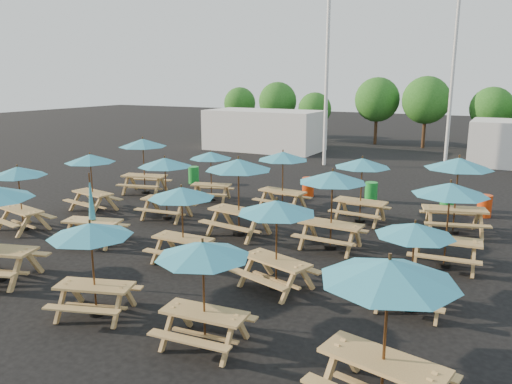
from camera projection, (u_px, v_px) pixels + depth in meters
The scene contains 33 objects.
ground at pixel (235, 233), 16.53m from camera, with size 120.00×120.00×0.00m, color black.
picnic_unit_1 at pixel (18, 175), 16.46m from camera, with size 2.16×2.16×2.20m.
picnic_unit_2 at pixel (90, 162), 18.90m from camera, with size 2.19×2.19×2.23m.
picnic_unit_3 at pixel (143, 146), 21.80m from camera, with size 2.53×2.53×2.46m.
picnic_unit_5 at pixel (92, 215), 15.33m from camera, with size 2.10×1.94×2.24m.
picnic_unit_6 at pixel (165, 166), 17.82m from camera, with size 2.13×2.13×2.27m.
picnic_unit_7 at pixel (211, 158), 20.57m from camera, with size 2.17×2.17×2.08m.
picnic_unit_8 at pixel (91, 236), 10.46m from camera, with size 2.24×2.24×2.10m.
picnic_unit_9 at pixel (182, 197), 13.55m from camera, with size 1.86×1.86×2.16m.
picnic_unit_10 at pixel (238, 169), 15.87m from camera, with size 2.41×2.41×2.55m.
picnic_unit_11 at pixel (283, 160), 19.03m from camera, with size 2.17×2.17×2.31m.
picnic_unit_12 at pixel (203, 256), 9.22m from camera, with size 1.93×1.93×2.11m.
picnic_unit_13 at pixel (277, 212), 11.79m from camera, with size 2.36×2.36×2.24m.
picnic_unit_14 at pixel (332, 182), 14.62m from camera, with size 2.09×2.09×2.39m.
picnic_unit_15 at pixel (362, 167), 17.42m from camera, with size 2.07×2.07×2.32m.
picnic_unit_16 at pixel (389, 280), 7.36m from camera, with size 2.45×2.45×2.47m.
picnic_unit_17 at pixel (415, 235), 10.70m from camera, with size 1.76×1.76×2.03m.
picnic_unit_18 at pixel (450, 194), 13.18m from camera, with size 2.17×2.17×2.36m.
picnic_unit_19 at pixel (458, 168), 16.06m from camera, with size 2.67×2.67×2.55m.
waste_bin_0 at pixel (194, 175), 24.28m from camera, with size 0.51×0.51×0.82m, color green.
waste_bin_1 at pixel (308, 187), 21.63m from camera, with size 0.51×0.51×0.82m, color red.
waste_bin_2 at pixel (371, 192), 20.66m from camera, with size 0.51×0.51×0.82m, color green.
waste_bin_3 at pixel (447, 200), 19.36m from camera, with size 0.51×0.51×0.82m, color green.
waste_bin_4 at pixel (484, 206), 18.42m from camera, with size 0.51×0.51×0.82m, color red.
mast_0 at pixel (327, 60), 28.18m from camera, with size 0.20×0.20×12.00m, color silver.
mast_1 at pixel (454, 59), 26.97m from camera, with size 0.20×0.20×12.00m, color silver.
event_tent_0 at pixel (264, 130), 35.38m from camera, with size 8.00×4.00×2.80m, color silver.
tree_0 at pixel (240, 103), 44.06m from camera, with size 2.80×2.80×4.24m.
tree_1 at pixel (278, 101), 40.87m from camera, with size 3.11×3.11×4.72m.
tree_2 at pixel (315, 109), 39.26m from camera, with size 2.59×2.59×3.93m.
tree_3 at pixel (377, 100), 37.90m from camera, with size 3.36×3.36×5.09m.
tree_4 at pixel (426, 100), 35.84m from camera, with size 3.41×3.41×5.17m.
tree_5 at pixel (492, 108), 34.35m from camera, with size 2.94×2.94×4.45m.
Camera 1 is at (7.96, -13.68, 5.04)m, focal length 35.00 mm.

